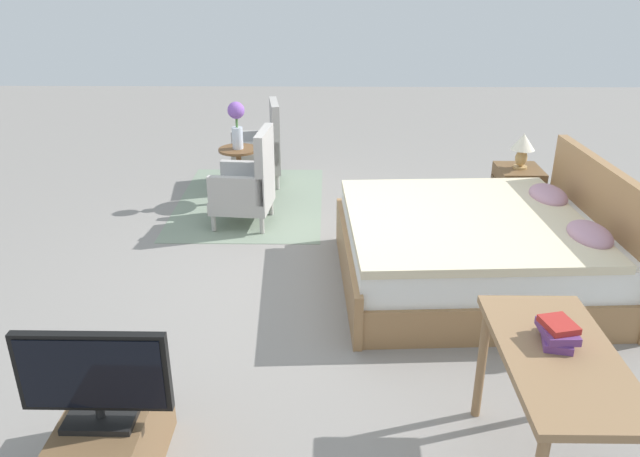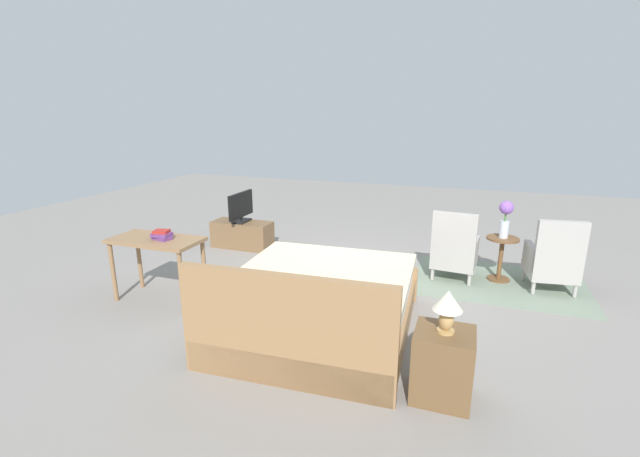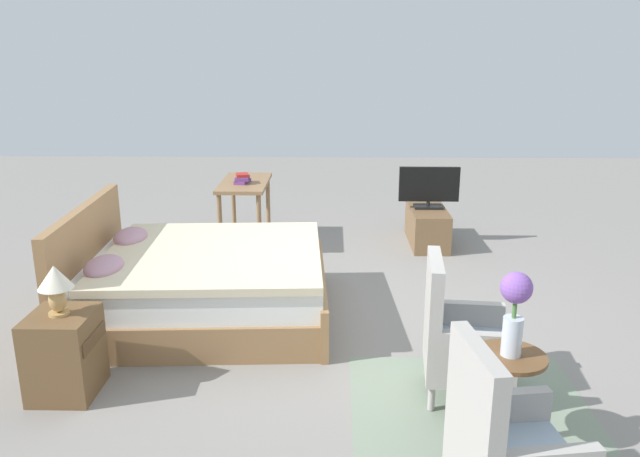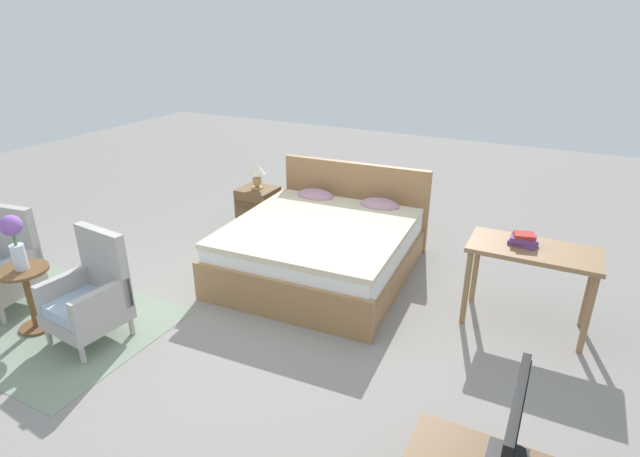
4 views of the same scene
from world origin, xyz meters
name	(u,v)px [view 4 (image 4 of 4)]	position (x,y,z in m)	size (l,w,h in m)	color
ground_plane	(271,323)	(0.00, 0.00, 0.00)	(16.00, 16.00, 0.00)	gray
floor_rug	(48,322)	(-1.78, -0.89, 0.00)	(2.10, 1.50, 0.01)	gray
bed	(324,246)	(-0.02, 1.10, 0.30)	(1.87, 2.08, 0.96)	#997047
armchair_by_window_left	(3,268)	(-2.36, -0.83, 0.38)	(0.61, 0.61, 0.92)	#ADA8A3
armchair_by_window_right	(91,297)	(-1.21, -0.83, 0.38)	(0.59, 0.59, 0.92)	#ADA8A3
side_table	(28,292)	(-1.78, -0.98, 0.36)	(0.40, 0.40, 0.58)	brown
flower_vase	(14,237)	(-1.78, -0.98, 0.87)	(0.17, 0.17, 0.48)	silver
nightstand	(258,209)	(-1.25, 1.73, 0.28)	(0.44, 0.41, 0.56)	brown
table_lamp	(257,172)	(-1.25, 1.73, 0.77)	(0.22, 0.22, 0.33)	tan
tv_flatscreen	(512,433)	(2.08, -1.11, 0.67)	(0.20, 0.68, 0.48)	black
vanity_desk	(532,260)	(1.98, 0.98, 0.63)	(1.04, 0.52, 0.75)	#8E6B47
book_stack	(523,240)	(1.88, 0.99, 0.80)	(0.24, 0.17, 0.11)	#66387A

